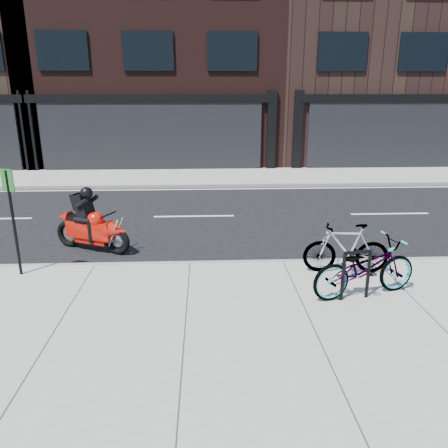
{
  "coord_description": "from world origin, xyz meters",
  "views": [
    {
      "loc": [
        0.34,
        -10.62,
        3.69
      ],
      "look_at": [
        0.74,
        -1.69,
        0.9
      ],
      "focal_mm": 35.0,
      "sensor_mm": 36.0,
      "label": 1
    }
  ],
  "objects_px": {
    "bicycle_front": "(365,268)",
    "sign_post": "(12,213)",
    "bicycle_rear": "(346,248)",
    "motorcycle": "(94,225)",
    "bike_rack": "(356,271)"
  },
  "relations": [
    {
      "from": "bicycle_front",
      "to": "sign_post",
      "type": "distance_m",
      "value": 6.66
    },
    {
      "from": "bicycle_rear",
      "to": "motorcycle",
      "type": "xyz_separation_m",
      "value": [
        -5.39,
        1.81,
        -0.01
      ]
    },
    {
      "from": "motorcycle",
      "to": "bike_rack",
      "type": "bearing_deg",
      "value": -4.92
    },
    {
      "from": "bicycle_front",
      "to": "motorcycle",
      "type": "xyz_separation_m",
      "value": [
        -5.39,
        2.83,
        -0.03
      ]
    },
    {
      "from": "bicycle_rear",
      "to": "motorcycle",
      "type": "relative_size",
      "value": 0.88
    },
    {
      "from": "bicycle_front",
      "to": "bicycle_rear",
      "type": "bearing_deg",
      "value": -14.28
    },
    {
      "from": "bicycle_front",
      "to": "bicycle_rear",
      "type": "distance_m",
      "value": 1.02
    },
    {
      "from": "bicycle_rear",
      "to": "sign_post",
      "type": "xyz_separation_m",
      "value": [
        -6.5,
        0.2,
        0.76
      ]
    },
    {
      "from": "motorcycle",
      "to": "sign_post",
      "type": "xyz_separation_m",
      "value": [
        -1.11,
        -1.61,
        0.77
      ]
    },
    {
      "from": "bicycle_front",
      "to": "motorcycle",
      "type": "height_order",
      "value": "motorcycle"
    },
    {
      "from": "bike_rack",
      "to": "motorcycle",
      "type": "xyz_separation_m",
      "value": [
        -5.2,
        2.96,
        -0.04
      ]
    },
    {
      "from": "bicycle_front",
      "to": "sign_post",
      "type": "bearing_deg",
      "value": 64.71
    },
    {
      "from": "bicycle_front",
      "to": "motorcycle",
      "type": "relative_size",
      "value": 1.04
    },
    {
      "from": "bike_rack",
      "to": "sign_post",
      "type": "height_order",
      "value": "sign_post"
    },
    {
      "from": "bike_rack",
      "to": "bicycle_rear",
      "type": "distance_m",
      "value": 1.16
    }
  ]
}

